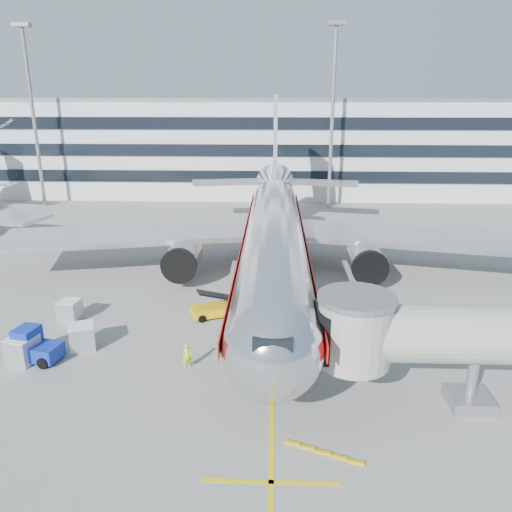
{
  "coord_description": "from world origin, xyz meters",
  "views": [
    {
      "loc": [
        0.02,
        -31.43,
        15.76
      ],
      "look_at": [
        -1.39,
        5.37,
        4.0
      ],
      "focal_mm": 35.0,
      "sensor_mm": 36.0,
      "label": 1
    }
  ],
  "objects_px": {
    "belt_loader": "(220,308)",
    "ramp_worker": "(187,356)",
    "baggage_tug": "(34,346)",
    "main_jet": "(274,232)",
    "cargo_container_front": "(23,350)",
    "cargo_container_left": "(82,337)",
    "cargo_container_right": "(70,310)"
  },
  "relations": [
    {
      "from": "main_jet",
      "to": "belt_loader",
      "type": "xyz_separation_m",
      "value": [
        -4.0,
        -8.74,
        -3.62
      ]
    },
    {
      "from": "baggage_tug",
      "to": "cargo_container_front",
      "type": "relative_size",
      "value": 1.63
    },
    {
      "from": "main_jet",
      "to": "cargo_container_front",
      "type": "relative_size",
      "value": 26.34
    },
    {
      "from": "baggage_tug",
      "to": "ramp_worker",
      "type": "xyz_separation_m",
      "value": [
        9.71,
        -0.62,
        -0.12
      ]
    },
    {
      "from": "cargo_container_right",
      "to": "ramp_worker",
      "type": "bearing_deg",
      "value": -33.64
    },
    {
      "from": "main_jet",
      "to": "cargo_container_front",
      "type": "bearing_deg",
      "value": -133.88
    },
    {
      "from": "belt_loader",
      "to": "cargo_container_left",
      "type": "height_order",
      "value": "belt_loader"
    },
    {
      "from": "main_jet",
      "to": "cargo_container_right",
      "type": "xyz_separation_m",
      "value": [
        -15.01,
        -9.91,
        -3.46
      ]
    },
    {
      "from": "main_jet",
      "to": "ramp_worker",
      "type": "distance_m",
      "value": 17.58
    },
    {
      "from": "cargo_container_right",
      "to": "cargo_container_front",
      "type": "relative_size",
      "value": 0.84
    },
    {
      "from": "baggage_tug",
      "to": "cargo_container_right",
      "type": "bearing_deg",
      "value": 91.29
    },
    {
      "from": "cargo_container_left",
      "to": "cargo_container_right",
      "type": "relative_size",
      "value": 1.25
    },
    {
      "from": "cargo_container_front",
      "to": "main_jet",
      "type": "bearing_deg",
      "value": 46.12
    },
    {
      "from": "main_jet",
      "to": "baggage_tug",
      "type": "bearing_deg",
      "value": -133.22
    },
    {
      "from": "cargo_container_right",
      "to": "cargo_container_front",
      "type": "bearing_deg",
      "value": -94.4
    },
    {
      "from": "main_jet",
      "to": "cargo_container_left",
      "type": "height_order",
      "value": "main_jet"
    },
    {
      "from": "baggage_tug",
      "to": "ramp_worker",
      "type": "distance_m",
      "value": 9.73
    },
    {
      "from": "ramp_worker",
      "to": "cargo_container_left",
      "type": "bearing_deg",
      "value": 137.92
    },
    {
      "from": "cargo_container_left",
      "to": "cargo_container_right",
      "type": "bearing_deg",
      "value": 120.45
    },
    {
      "from": "belt_loader",
      "to": "ramp_worker",
      "type": "height_order",
      "value": "belt_loader"
    },
    {
      "from": "belt_loader",
      "to": "ramp_worker",
      "type": "relative_size",
      "value": 2.83
    },
    {
      "from": "cargo_container_left",
      "to": "cargo_container_right",
      "type": "distance_m",
      "value": 5.01
    },
    {
      "from": "main_jet",
      "to": "baggage_tug",
      "type": "height_order",
      "value": "main_jet"
    },
    {
      "from": "belt_loader",
      "to": "ramp_worker",
      "type": "xyz_separation_m",
      "value": [
        -1.17,
        -7.72,
        0.2
      ]
    },
    {
      "from": "belt_loader",
      "to": "baggage_tug",
      "type": "height_order",
      "value": "belt_loader"
    },
    {
      "from": "cargo_container_right",
      "to": "ramp_worker",
      "type": "distance_m",
      "value": 11.82
    },
    {
      "from": "ramp_worker",
      "to": "cargo_container_front",
      "type": "bearing_deg",
      "value": 152.96
    },
    {
      "from": "baggage_tug",
      "to": "cargo_container_front",
      "type": "distance_m",
      "value": 0.68
    },
    {
      "from": "cargo_container_front",
      "to": "ramp_worker",
      "type": "height_order",
      "value": "cargo_container_front"
    },
    {
      "from": "main_jet",
      "to": "ramp_worker",
      "type": "bearing_deg",
      "value": -107.43
    },
    {
      "from": "main_jet",
      "to": "cargo_container_right",
      "type": "bearing_deg",
      "value": -146.58
    },
    {
      "from": "baggage_tug",
      "to": "cargo_container_right",
      "type": "relative_size",
      "value": 1.94
    }
  ]
}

